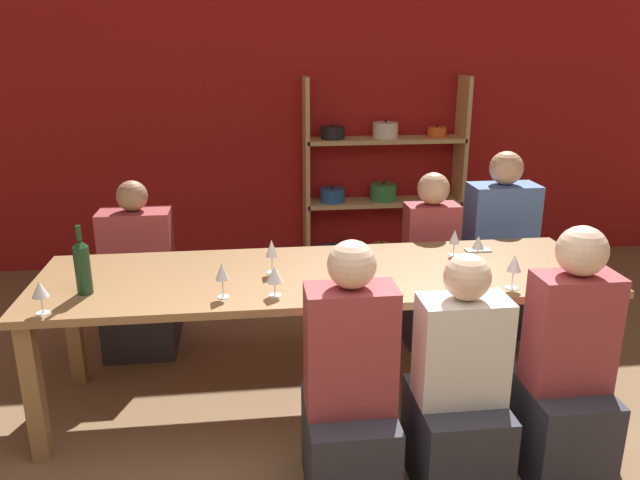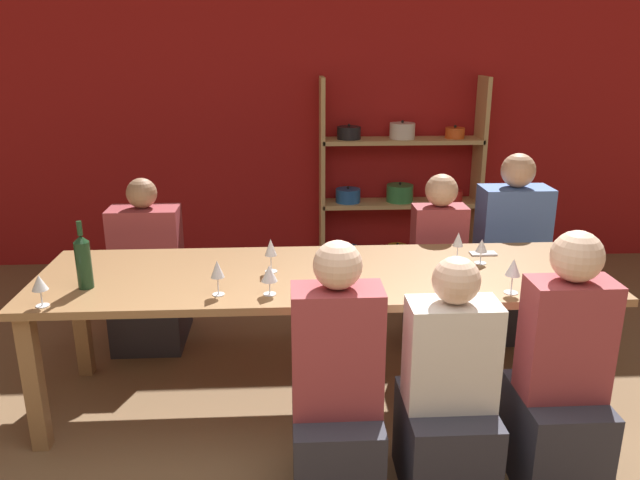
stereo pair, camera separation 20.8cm
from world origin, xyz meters
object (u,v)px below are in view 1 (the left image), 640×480
wine_glass_white_b (222,273)px  wine_glass_red_b (478,243)px  dining_table (322,286)px  wine_glass_red_a (455,238)px  shelf_unit (381,192)px  wine_glass_white_d (272,250)px  wine_glass_white_c (275,275)px  cell_phone (478,250)px  person_near_a (564,385)px  wine_glass_red_c (514,264)px  wine_glass_empty_a (341,265)px  wine_bottle_green (82,266)px  wine_glass_white_a (40,290)px  person_near_b (458,405)px  person_far_a (497,264)px  person_far_c (141,289)px  person_near_c (349,407)px  person_far_b (428,277)px

wine_glass_white_b → wine_glass_red_b: (1.41, 0.37, -0.03)m
dining_table → wine_glass_red_a: bearing=13.4°
shelf_unit → wine_glass_white_d: size_ratio=9.08×
wine_glass_white_c → cell_phone: bearing=23.6°
wine_glass_white_b → person_near_a: size_ratio=0.15×
wine_glass_white_d → person_near_a: (1.28, -0.77, -0.44)m
shelf_unit → wine_glass_red_c: (0.11, -2.55, 0.22)m
dining_table → wine_glass_empty_a: wine_glass_empty_a is taller
dining_table → wine_glass_white_c: (-0.27, -0.29, 0.18)m
cell_phone → wine_bottle_green: bearing=-169.6°
wine_glass_white_d → person_near_a: bearing=-31.0°
wine_bottle_green → wine_glass_white_a: size_ratio=2.24×
dining_table → cell_phone: (0.95, 0.25, 0.08)m
wine_glass_red_b → cell_phone: (0.06, 0.15, -0.09)m
dining_table → wine_glass_white_c: bearing=-132.8°
wine_glass_red_a → person_near_b: size_ratio=0.14×
dining_table → wine_glass_red_b: (0.89, 0.10, 0.17)m
wine_glass_red_a → person_far_a: (0.56, 0.65, -0.42)m
wine_glass_white_a → person_far_c: (0.22, 1.18, -0.48)m
cell_phone → person_near_b: bearing=-113.6°
wine_glass_white_a → person_far_a: size_ratio=0.12×
wine_glass_empty_a → person_near_b: (0.44, -0.56, -0.47)m
wine_glass_white_d → person_near_c: (0.29, -0.81, -0.46)m
wine_glass_red_a → person_near_a: 1.05m
person_near_a → person_far_b: bearing=98.4°
cell_phone → shelf_unit: bearing=94.4°
person_far_b → person_far_c: (-1.90, 0.12, -0.04)m
wine_glass_red_a → person_near_a: bearing=-76.0°
wine_glass_red_a → cell_phone: bearing=19.1°
wine_glass_white_d → cell_phone: bearing=10.1°
wine_glass_red_a → person_far_b: bearing=87.8°
person_far_b → shelf_unit: bearing=-89.9°
dining_table → wine_glass_white_d: size_ratio=16.33×
wine_bottle_green → person_far_b: bearing=23.0°
dining_table → wine_glass_white_c: wine_glass_white_c is taller
dining_table → wine_glass_red_b: bearing=6.1°
wine_glass_white_a → wine_glass_empty_a: (1.39, 0.15, 0.00)m
wine_glass_red_a → person_near_b: bearing=-106.1°
dining_table → person_near_c: person_near_c is taller
wine_bottle_green → wine_glass_white_a: bearing=-121.6°
wine_bottle_green → wine_glass_white_c: 0.93m
person_near_a → wine_glass_white_d: bearing=149.0°
wine_glass_red_b → person_near_b: 1.06m
dining_table → person_far_a: size_ratio=2.40×
wine_bottle_green → wine_glass_white_d: (0.92, 0.18, -0.01)m
shelf_unit → wine_glass_red_c: size_ratio=9.42×
wine_glass_empty_a → wine_bottle_green: bearing=176.9°
person_far_c → person_far_a: bearing=-179.3°
wine_glass_white_a → person_far_c: 1.29m
wine_glass_white_a → wine_glass_red_c: size_ratio=0.87×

